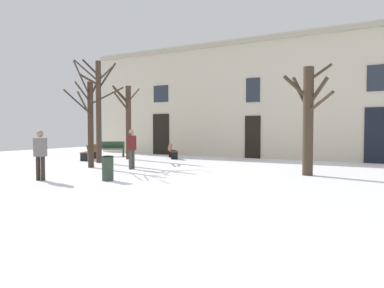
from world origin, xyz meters
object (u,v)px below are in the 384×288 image
object	(u,v)px
tree_center	(98,106)
person_strolling	(132,147)
litter_bin	(108,168)
person_by_shop_door	(40,153)
tree_near_facade	(128,120)
bench_back_to_back_right	(112,149)
bench_far_corner	(172,151)
bench_near_lamp	(90,152)
tree_left_of_center	(308,115)
tree_right_of_center	(90,119)

from	to	relation	value
tree_center	person_strolling	world-z (taller)	tree_center
litter_bin	person_by_shop_door	bearing A→B (deg)	-151.50
tree_near_facade	tree_center	size ratio (longest dim) A/B	0.79
litter_bin	bench_back_to_back_right	bearing A→B (deg)	131.39
bench_far_corner	litter_bin	bearing A→B (deg)	161.27
litter_bin	bench_far_corner	world-z (taller)	bench_far_corner
person_strolling	bench_back_to_back_right	bearing A→B (deg)	-133.67
litter_bin	bench_near_lamp	distance (m)	8.70
tree_near_facade	bench_back_to_back_right	distance (m)	3.02
bench_near_lamp	person_strolling	xyz separation A→B (m)	(5.04, -2.58, 0.49)
bench_far_corner	person_by_shop_door	bearing A→B (deg)	148.37
tree_left_of_center	bench_back_to_back_right	xyz separation A→B (m)	(-12.59, 3.39, -1.74)
bench_near_lamp	tree_center	bearing A→B (deg)	30.73
person_strolling	bench_far_corner	bearing A→B (deg)	-166.16
person_strolling	tree_center	bearing A→B (deg)	-116.71
tree_right_of_center	tree_left_of_center	world-z (taller)	tree_right_of_center
person_by_shop_door	tree_right_of_center	bearing A→B (deg)	-84.47
tree_right_of_center	tree_center	xyz separation A→B (m)	(-1.37, 1.91, 0.72)
tree_left_of_center	litter_bin	xyz separation A→B (m)	(-5.41, -4.76, -1.80)
tree_right_of_center	person_by_shop_door	bearing A→B (deg)	-67.73
tree_near_facade	bench_near_lamp	size ratio (longest dim) A/B	2.28
tree_near_facade	bench_far_corner	bearing A→B (deg)	43.36
tree_center	bench_back_to_back_right	distance (m)	4.80
tree_left_of_center	bench_near_lamp	size ratio (longest dim) A/B	2.32
tree_center	bench_far_corner	xyz separation A→B (m)	(1.77, 4.11, -2.45)
tree_right_of_center	bench_near_lamp	size ratio (longest dim) A/B	2.49
tree_right_of_center	person_by_shop_door	xyz separation A→B (m)	(1.57, -3.83, -1.25)
tree_right_of_center	tree_center	bearing A→B (deg)	125.60
bench_far_corner	bench_near_lamp	size ratio (longest dim) A/B	0.85
tree_near_facade	bench_back_to_back_right	world-z (taller)	tree_near_facade
tree_right_of_center	person_strolling	xyz separation A→B (m)	(2.01, 0.36, -1.24)
tree_right_of_center	litter_bin	size ratio (longest dim) A/B	5.56
tree_right_of_center	bench_back_to_back_right	xyz separation A→B (m)	(-3.64, 5.38, -1.70)
litter_bin	bench_back_to_back_right	xyz separation A→B (m)	(-7.18, 8.15, 0.05)
tree_center	bench_near_lamp	bearing A→B (deg)	148.10
tree_near_facade	bench_near_lamp	bearing A→B (deg)	-139.80
tree_right_of_center	bench_near_lamp	distance (m)	4.56
tree_near_facade	tree_left_of_center	xyz separation A→B (m)	(10.39, -2.30, -0.00)
bench_back_to_back_right	bench_far_corner	bearing A→B (deg)	-28.33
tree_left_of_center	bench_near_lamp	bearing A→B (deg)	175.45
tree_near_facade	bench_back_to_back_right	size ratio (longest dim) A/B	2.74
bench_far_corner	person_strolling	size ratio (longest dim) A/B	0.93
bench_back_to_back_right	litter_bin	bearing A→B (deg)	-85.92
bench_far_corner	bench_near_lamp	distance (m)	4.61
tree_center	bench_far_corner	world-z (taller)	tree_center
litter_bin	bench_back_to_back_right	distance (m)	10.86
bench_back_to_back_right	bench_far_corner	xyz separation A→B (m)	(4.04, 0.64, -0.03)
tree_center	bench_back_to_back_right	bearing A→B (deg)	123.18
tree_left_of_center	person_strolling	xyz separation A→B (m)	(-6.94, -1.63, -1.28)
tree_left_of_center	bench_far_corner	bearing A→B (deg)	154.76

